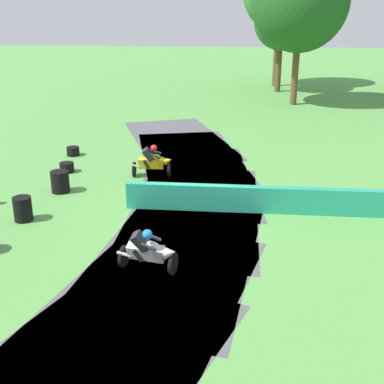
{
  "coord_description": "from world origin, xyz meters",
  "views": [
    {
      "loc": [
        1.36,
        -16.39,
        6.85
      ],
      "look_at": [
        -0.02,
        -0.7,
        0.9
      ],
      "focal_mm": 48.85,
      "sensor_mm": 36.0,
      "label": 1
    }
  ],
  "objects_px": {
    "motorcycle_chase_yellow": "(153,162)",
    "tire_stack_mid_b": "(23,209)",
    "motorcycle_lead_white": "(149,251)",
    "tire_stack_extra_b": "(73,151)",
    "tire_stack_extra_a": "(67,167)",
    "tire_stack_far": "(60,182)"
  },
  "relations": [
    {
      "from": "motorcycle_chase_yellow",
      "to": "tire_stack_extra_b",
      "type": "relative_size",
      "value": 2.95
    },
    {
      "from": "motorcycle_chase_yellow",
      "to": "tire_stack_far",
      "type": "bearing_deg",
      "value": -148.25
    },
    {
      "from": "motorcycle_chase_yellow",
      "to": "tire_stack_mid_b",
      "type": "bearing_deg",
      "value": -127.25
    },
    {
      "from": "motorcycle_lead_white",
      "to": "tire_stack_mid_b",
      "type": "height_order",
      "value": "motorcycle_lead_white"
    },
    {
      "from": "tire_stack_far",
      "to": "tire_stack_extra_b",
      "type": "xyz_separation_m",
      "value": [
        -0.95,
        4.64,
        -0.2
      ]
    },
    {
      "from": "motorcycle_lead_white",
      "to": "motorcycle_chase_yellow",
      "type": "xyz_separation_m",
      "value": [
        -1.09,
        7.62,
        0.03
      ]
    },
    {
      "from": "motorcycle_lead_white",
      "to": "tire_stack_mid_b",
      "type": "distance_m",
      "value": 5.5
    },
    {
      "from": "tire_stack_mid_b",
      "to": "tire_stack_extra_a",
      "type": "height_order",
      "value": "tire_stack_mid_b"
    },
    {
      "from": "motorcycle_chase_yellow",
      "to": "tire_stack_extra_a",
      "type": "relative_size",
      "value": 2.88
    },
    {
      "from": "tire_stack_extra_a",
      "to": "tire_stack_far",
      "type": "bearing_deg",
      "value": -77.92
    },
    {
      "from": "motorcycle_lead_white",
      "to": "tire_stack_far",
      "type": "bearing_deg",
      "value": 126.93
    },
    {
      "from": "tire_stack_mid_b",
      "to": "tire_stack_extra_a",
      "type": "xyz_separation_m",
      "value": [
        -0.14,
        4.95,
        -0.2
      ]
    },
    {
      "from": "motorcycle_chase_yellow",
      "to": "tire_stack_far",
      "type": "xyz_separation_m",
      "value": [
        -3.16,
        -1.96,
        -0.25
      ]
    },
    {
      "from": "tire_stack_extra_a",
      "to": "motorcycle_lead_white",
      "type": "bearing_deg",
      "value": -59.16
    },
    {
      "from": "tire_stack_mid_b",
      "to": "motorcycle_lead_white",
      "type": "bearing_deg",
      "value": -33.05
    },
    {
      "from": "tire_stack_mid_b",
      "to": "tire_stack_far",
      "type": "relative_size",
      "value": 1.0
    },
    {
      "from": "motorcycle_lead_white",
      "to": "tire_stack_extra_a",
      "type": "xyz_separation_m",
      "value": [
        -4.74,
        7.95,
        -0.43
      ]
    },
    {
      "from": "tire_stack_extra_b",
      "to": "tire_stack_extra_a",
      "type": "bearing_deg",
      "value": -78.88
    },
    {
      "from": "motorcycle_lead_white",
      "to": "motorcycle_chase_yellow",
      "type": "distance_m",
      "value": 7.7
    },
    {
      "from": "tire_stack_extra_a",
      "to": "tire_stack_extra_b",
      "type": "distance_m",
      "value": 2.4
    },
    {
      "from": "motorcycle_chase_yellow",
      "to": "tire_stack_extra_b",
      "type": "height_order",
      "value": "motorcycle_chase_yellow"
    },
    {
      "from": "motorcycle_lead_white",
      "to": "tire_stack_extra_b",
      "type": "distance_m",
      "value": 11.55
    }
  ]
}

